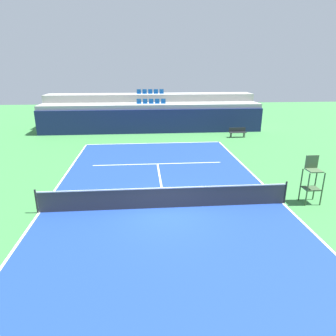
% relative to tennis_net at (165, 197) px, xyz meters
% --- Properties ---
extents(ground_plane, '(80.00, 80.00, 0.00)m').
position_rel_tennis_net_xyz_m(ground_plane, '(0.00, 0.00, -0.51)').
color(ground_plane, '#387A3D').
extents(court_surface, '(11.00, 24.00, 0.01)m').
position_rel_tennis_net_xyz_m(court_surface, '(0.00, 0.00, -0.50)').
color(court_surface, navy).
rests_on(court_surface, ground_plane).
extents(baseline_far, '(11.00, 0.10, 0.00)m').
position_rel_tennis_net_xyz_m(baseline_far, '(0.00, 11.95, -0.50)').
color(baseline_far, white).
rests_on(baseline_far, court_surface).
extents(sideline_left, '(0.10, 24.00, 0.00)m').
position_rel_tennis_net_xyz_m(sideline_left, '(-5.45, 0.00, -0.50)').
color(sideline_left, white).
rests_on(sideline_left, court_surface).
extents(sideline_right, '(0.10, 24.00, 0.00)m').
position_rel_tennis_net_xyz_m(sideline_right, '(5.45, 0.00, -0.50)').
color(sideline_right, white).
rests_on(sideline_right, court_surface).
extents(service_line_far, '(8.26, 0.10, 0.00)m').
position_rel_tennis_net_xyz_m(service_line_far, '(0.00, 6.40, -0.50)').
color(service_line_far, white).
rests_on(service_line_far, court_surface).
extents(centre_service_line, '(0.10, 6.40, 0.00)m').
position_rel_tennis_net_xyz_m(centre_service_line, '(0.00, 3.20, -0.50)').
color(centre_service_line, white).
rests_on(centre_service_line, court_surface).
extents(back_wall, '(20.98, 0.30, 2.23)m').
position_rel_tennis_net_xyz_m(back_wall, '(0.00, 15.86, 0.60)').
color(back_wall, navy).
rests_on(back_wall, ground_plane).
extents(stands_tier_lower, '(20.98, 2.40, 2.61)m').
position_rel_tennis_net_xyz_m(stands_tier_lower, '(0.00, 17.21, 0.80)').
color(stands_tier_lower, '#9E9E99').
rests_on(stands_tier_lower, ground_plane).
extents(stands_tier_upper, '(20.98, 2.40, 3.33)m').
position_rel_tennis_net_xyz_m(stands_tier_upper, '(0.00, 19.61, 1.16)').
color(stands_tier_upper, '#9E9E99').
rests_on(stands_tier_upper, ground_plane).
extents(seating_row_lower, '(2.78, 0.44, 0.44)m').
position_rel_tennis_net_xyz_m(seating_row_lower, '(-0.00, 17.31, 2.23)').
color(seating_row_lower, '#145193').
rests_on(seating_row_lower, stands_tier_lower).
extents(seating_row_upper, '(2.78, 0.44, 0.44)m').
position_rel_tennis_net_xyz_m(seating_row_upper, '(-0.00, 19.71, 2.95)').
color(seating_row_upper, '#145193').
rests_on(seating_row_upper, stands_tier_upper).
extents(tennis_net, '(11.08, 0.08, 1.07)m').
position_rel_tennis_net_xyz_m(tennis_net, '(0.00, 0.00, 0.00)').
color(tennis_net, black).
rests_on(tennis_net, court_surface).
extents(umpire_chair, '(0.76, 0.66, 2.20)m').
position_rel_tennis_net_xyz_m(umpire_chair, '(6.70, 0.06, 0.68)').
color(umpire_chair, '#334C2D').
rests_on(umpire_chair, ground_plane).
extents(player_bench, '(1.50, 0.40, 0.85)m').
position_rel_tennis_net_xyz_m(player_bench, '(7.50, 13.61, -0.00)').
color(player_bench, '#232328').
rests_on(player_bench, ground_plane).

